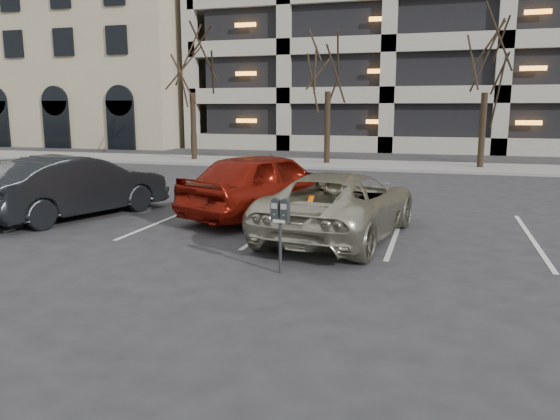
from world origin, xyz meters
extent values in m
plane|color=#28282B|center=(0.00, 0.00, 0.00)|extent=(140.00, 140.00, 0.00)
cube|color=gray|center=(0.00, 16.00, 0.06)|extent=(80.00, 4.00, 0.12)
cube|color=silver|center=(-7.00, 2.30, 0.01)|extent=(0.10, 5.20, 0.00)
cube|color=silver|center=(-4.20, 2.30, 0.01)|extent=(0.10, 5.20, 0.00)
cube|color=silver|center=(-1.40, 2.30, 0.01)|extent=(0.10, 5.20, 0.00)
cube|color=silver|center=(1.40, 2.30, 0.01)|extent=(0.10, 5.20, 0.00)
cube|color=silver|center=(4.20, 2.30, 0.01)|extent=(0.10, 5.20, 0.00)
cube|color=tan|center=(-28.00, 30.00, 7.50)|extent=(26.00, 16.00, 15.00)
cylinder|color=black|center=(-10.00, 16.00, 1.74)|extent=(0.28, 0.28, 3.49)
cylinder|color=black|center=(-3.00, 16.00, 1.75)|extent=(0.28, 0.28, 3.49)
cylinder|color=black|center=(4.00, 16.00, 1.69)|extent=(0.28, 0.28, 3.39)
cylinder|color=black|center=(-0.24, -1.50, 0.45)|extent=(0.06, 0.06, 0.90)
cube|color=black|center=(-0.24, -1.50, 0.92)|extent=(0.31, 0.15, 0.06)
cube|color=silver|center=(-0.24, -1.56, 0.90)|extent=(0.22, 0.04, 0.05)
cube|color=gray|center=(-0.33, -1.55, 1.15)|extent=(0.11, 0.02, 0.09)
cube|color=gray|center=(-0.16, -1.58, 1.15)|extent=(0.11, 0.02, 0.09)
imported|color=#BBB89F|center=(0.26, 1.39, 0.70)|extent=(3.04, 5.33, 1.40)
cube|color=#EC5804|center=(-0.09, 0.51, 1.41)|extent=(0.10, 0.20, 0.01)
imported|color=maroon|center=(-1.95, 3.08, 0.84)|extent=(3.67, 5.30, 1.67)
imported|color=black|center=(-6.54, 1.69, 0.78)|extent=(3.11, 5.03, 1.57)
imported|color=#A1A5A9|center=(-7.72, 1.62, 0.74)|extent=(2.54, 5.26, 1.48)
camera|label=1|loc=(2.23, -9.95, 2.73)|focal=35.00mm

